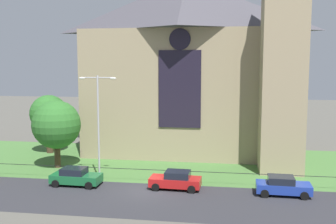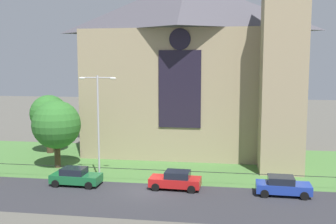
# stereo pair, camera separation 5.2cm
# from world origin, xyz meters

# --- Properties ---
(ground) EXTENTS (160.00, 160.00, 0.00)m
(ground) POSITION_xyz_m (0.00, 10.00, 0.00)
(ground) COLOR #56544C
(road_asphalt) EXTENTS (120.00, 8.00, 0.01)m
(road_asphalt) POSITION_xyz_m (0.00, -2.00, 0.00)
(road_asphalt) COLOR #2D2D33
(road_asphalt) RESTS_ON ground
(grass_verge) EXTENTS (120.00, 20.00, 0.01)m
(grass_verge) POSITION_xyz_m (0.00, 8.00, 0.00)
(grass_verge) COLOR #477538
(grass_verge) RESTS_ON ground
(church_building) EXTENTS (23.20, 16.20, 26.00)m
(church_building) POSITION_xyz_m (2.32, 15.38, 10.27)
(church_building) COLOR tan
(church_building) RESTS_ON ground
(iron_railing) EXTENTS (35.31, 0.07, 1.13)m
(iron_railing) POSITION_xyz_m (1.54, 2.50, 0.99)
(iron_railing) COLOR black
(iron_railing) RESTS_ON ground
(tree_left_near) EXTENTS (4.79, 4.79, 6.73)m
(tree_left_near) POSITION_xyz_m (-10.26, 6.01, 4.31)
(tree_left_near) COLOR #423021
(tree_left_near) RESTS_ON ground
(tree_left_far) EXTENTS (4.31, 4.31, 6.76)m
(tree_left_far) POSITION_xyz_m (-13.99, 12.23, 4.53)
(tree_left_far) COLOR #423021
(tree_left_far) RESTS_ON ground
(streetlamp_near) EXTENTS (3.37, 0.26, 9.31)m
(streetlamp_near) POSITION_xyz_m (-4.70, 2.40, 5.82)
(streetlamp_near) COLOR #B2B2B7
(streetlamp_near) RESTS_ON ground
(parked_car_green) EXTENTS (4.25, 2.13, 1.51)m
(parked_car_green) POSITION_xyz_m (-6.21, 0.63, 0.74)
(parked_car_green) COLOR #196033
(parked_car_green) RESTS_ON ground
(parked_car_red) EXTENTS (4.28, 2.18, 1.51)m
(parked_car_red) POSITION_xyz_m (2.36, 0.92, 0.74)
(parked_car_red) COLOR #B21919
(parked_car_red) RESTS_ON ground
(parked_car_blue) EXTENTS (4.24, 2.11, 1.51)m
(parked_car_blue) POSITION_xyz_m (10.88, 0.62, 0.74)
(parked_car_blue) COLOR #1E3899
(parked_car_blue) RESTS_ON ground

